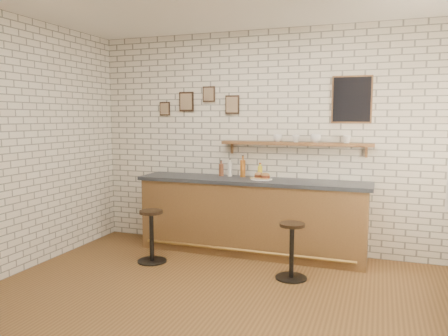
{
  "coord_description": "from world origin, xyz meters",
  "views": [
    {
      "loc": [
        1.47,
        -3.83,
        1.83
      ],
      "look_at": [
        -0.23,
        0.9,
        1.24
      ],
      "focal_mm": 35.0,
      "sensor_mm": 36.0,
      "label": 1
    }
  ],
  "objects_px": {
    "sandwich_plate": "(261,179)",
    "bitters_bottle_brown": "(221,170)",
    "bitters_bottle_amber": "(243,168)",
    "ciabatta_sandwich": "(262,176)",
    "shelf_cup_d": "(347,139)",
    "condiment_bottle_yellow": "(260,171)",
    "shelf_cup_a": "(278,138)",
    "bitters_bottle_white": "(230,169)",
    "bar_counter": "(251,216)",
    "shelf_cup_c": "(316,138)",
    "bar_stool_right": "(292,249)",
    "bar_stool_left": "(152,234)",
    "shelf_cup_b": "(296,139)"
  },
  "relations": [
    {
      "from": "sandwich_plate",
      "to": "bitters_bottle_brown",
      "type": "bearing_deg",
      "value": 166.76
    },
    {
      "from": "bitters_bottle_white",
      "to": "shelf_cup_c",
      "type": "bearing_deg",
      "value": 2.38
    },
    {
      "from": "sandwich_plate",
      "to": "shelf_cup_a",
      "type": "distance_m",
      "value": 0.59
    },
    {
      "from": "bitters_bottle_white",
      "to": "shelf_cup_d",
      "type": "height_order",
      "value": "shelf_cup_d"
    },
    {
      "from": "bar_stool_right",
      "to": "shelf_cup_c",
      "type": "height_order",
      "value": "shelf_cup_c"
    },
    {
      "from": "bitters_bottle_amber",
      "to": "shelf_cup_d",
      "type": "relative_size",
      "value": 2.89
    },
    {
      "from": "shelf_cup_d",
      "to": "ciabatta_sandwich",
      "type": "bearing_deg",
      "value": 173.98
    },
    {
      "from": "condiment_bottle_yellow",
      "to": "bitters_bottle_brown",
      "type": "bearing_deg",
      "value": 180.0
    },
    {
      "from": "ciabatta_sandwich",
      "to": "bitters_bottle_brown",
      "type": "height_order",
      "value": "bitters_bottle_brown"
    },
    {
      "from": "bar_stool_left",
      "to": "bar_stool_right",
      "type": "distance_m",
      "value": 1.78
    },
    {
      "from": "shelf_cup_c",
      "to": "shelf_cup_a",
      "type": "bearing_deg",
      "value": 90.3
    },
    {
      "from": "sandwich_plate",
      "to": "condiment_bottle_yellow",
      "type": "height_order",
      "value": "condiment_bottle_yellow"
    },
    {
      "from": "bar_stool_left",
      "to": "shelf_cup_b",
      "type": "distance_m",
      "value": 2.24
    },
    {
      "from": "bitters_bottle_brown",
      "to": "shelf_cup_b",
      "type": "relative_size",
      "value": 2.23
    },
    {
      "from": "bitters_bottle_amber",
      "to": "ciabatta_sandwich",
      "type": "bearing_deg",
      "value": -24.95
    },
    {
      "from": "bitters_bottle_white",
      "to": "bar_stool_left",
      "type": "relative_size",
      "value": 0.37
    },
    {
      "from": "shelf_cup_c",
      "to": "bar_stool_left",
      "type": "bearing_deg",
      "value": 117.81
    },
    {
      "from": "bar_stool_right",
      "to": "ciabatta_sandwich",
      "type": "bearing_deg",
      "value": 125.92
    },
    {
      "from": "shelf_cup_a",
      "to": "bitters_bottle_amber",
      "type": "bearing_deg",
      "value": -175.97
    },
    {
      "from": "bitters_bottle_white",
      "to": "condiment_bottle_yellow",
      "type": "relative_size",
      "value": 1.21
    },
    {
      "from": "condiment_bottle_yellow",
      "to": "shelf_cup_d",
      "type": "bearing_deg",
      "value": 2.47
    },
    {
      "from": "bitters_bottle_amber",
      "to": "bar_stool_right",
      "type": "bearing_deg",
      "value": -46.42
    },
    {
      "from": "bar_counter",
      "to": "shelf_cup_c",
      "type": "xyz_separation_m",
      "value": [
        0.81,
        0.2,
        1.05
      ]
    },
    {
      "from": "sandwich_plate",
      "to": "bitters_bottle_brown",
      "type": "height_order",
      "value": "bitters_bottle_brown"
    },
    {
      "from": "bar_counter",
      "to": "shelf_cup_a",
      "type": "distance_m",
      "value": 1.1
    },
    {
      "from": "bitters_bottle_brown",
      "to": "shelf_cup_d",
      "type": "xyz_separation_m",
      "value": [
        1.68,
        0.05,
        0.45
      ]
    },
    {
      "from": "bitters_bottle_amber",
      "to": "bitters_bottle_brown",
      "type": "bearing_deg",
      "value": -180.0
    },
    {
      "from": "condiment_bottle_yellow",
      "to": "bar_stool_right",
      "type": "xyz_separation_m",
      "value": [
        0.62,
        -0.91,
        -0.75
      ]
    },
    {
      "from": "bar_counter",
      "to": "sandwich_plate",
      "type": "bearing_deg",
      "value": 2.88
    },
    {
      "from": "shelf_cup_d",
      "to": "shelf_cup_a",
      "type": "bearing_deg",
      "value": 163.52
    },
    {
      "from": "bar_stool_right",
      "to": "shelf_cup_c",
      "type": "xyz_separation_m",
      "value": [
        0.11,
        0.96,
        1.21
      ]
    },
    {
      "from": "ciabatta_sandwich",
      "to": "bar_stool_right",
      "type": "distance_m",
      "value": 1.19
    },
    {
      "from": "bitters_bottle_brown",
      "to": "shelf_cup_c",
      "type": "distance_m",
      "value": 1.37
    },
    {
      "from": "shelf_cup_a",
      "to": "sandwich_plate",
      "type": "bearing_deg",
      "value": -133.03
    },
    {
      "from": "sandwich_plate",
      "to": "bitters_bottle_amber",
      "type": "bearing_deg",
      "value": 154.31
    },
    {
      "from": "bitters_bottle_white",
      "to": "shelf_cup_b",
      "type": "xyz_separation_m",
      "value": [
        0.9,
        0.05,
        0.44
      ]
    },
    {
      "from": "condiment_bottle_yellow",
      "to": "shelf_cup_a",
      "type": "relative_size",
      "value": 1.65
    },
    {
      "from": "bar_counter",
      "to": "bitters_bottle_white",
      "type": "height_order",
      "value": "bitters_bottle_white"
    },
    {
      "from": "ciabatta_sandwich",
      "to": "bitters_bottle_amber",
      "type": "distance_m",
      "value": 0.35
    },
    {
      "from": "ciabatta_sandwich",
      "to": "condiment_bottle_yellow",
      "type": "height_order",
      "value": "condiment_bottle_yellow"
    },
    {
      "from": "sandwich_plate",
      "to": "bitters_bottle_amber",
      "type": "relative_size",
      "value": 0.93
    },
    {
      "from": "bitters_bottle_brown",
      "to": "shelf_cup_a",
      "type": "xyz_separation_m",
      "value": [
        0.79,
        0.05,
        0.45
      ]
    },
    {
      "from": "sandwich_plate",
      "to": "bar_counter",
      "type": "bearing_deg",
      "value": -177.12
    },
    {
      "from": "shelf_cup_c",
      "to": "bitters_bottle_amber",
      "type": "bearing_deg",
      "value": 93.14
    },
    {
      "from": "sandwich_plate",
      "to": "bitters_bottle_white",
      "type": "height_order",
      "value": "bitters_bottle_white"
    },
    {
      "from": "condiment_bottle_yellow",
      "to": "bitters_bottle_amber",
      "type": "bearing_deg",
      "value": 180.0
    },
    {
      "from": "bar_stool_right",
      "to": "sandwich_plate",
      "type": "bearing_deg",
      "value": 126.42
    },
    {
      "from": "ciabatta_sandwich",
      "to": "bar_stool_right",
      "type": "xyz_separation_m",
      "value": [
        0.56,
        -0.77,
        -0.71
      ]
    },
    {
      "from": "bitters_bottle_brown",
      "to": "bitters_bottle_amber",
      "type": "height_order",
      "value": "bitters_bottle_amber"
    },
    {
      "from": "bitters_bottle_amber",
      "to": "bar_stool_right",
      "type": "relative_size",
      "value": 0.47
    }
  ]
}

